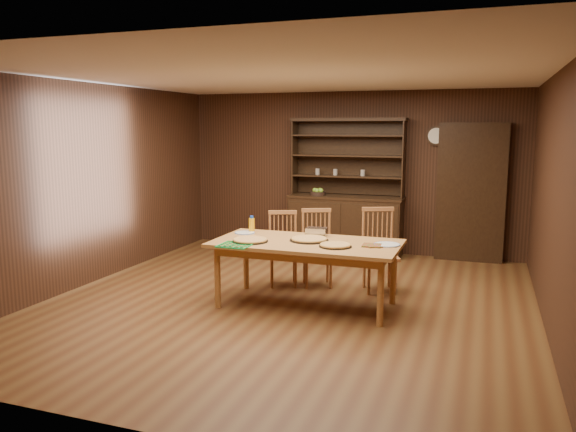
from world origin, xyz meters
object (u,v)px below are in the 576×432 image
at_px(chair_right, 379,247).
at_px(juice_bottle, 252,225).
at_px(chair_left, 283,246).
at_px(chair_center, 317,245).
at_px(china_hutch, 346,217).
at_px(dining_table, 306,248).

relative_size(chair_right, juice_bottle, 5.07).
relative_size(chair_left, chair_center, 0.97).
xyz_separation_m(china_hutch, dining_table, (0.23, -2.80, 0.08)).
height_order(chair_right, juice_bottle, chair_right).
bearing_deg(chair_center, china_hutch, 68.93).
relative_size(china_hutch, chair_right, 2.09).
bearing_deg(chair_right, china_hutch, 92.39).
xyz_separation_m(china_hutch, chair_left, (-0.34, -2.03, -0.09)).
bearing_deg(china_hutch, chair_center, -87.50).
bearing_deg(chair_right, dining_table, -148.14).
xyz_separation_m(dining_table, juice_bottle, (-0.81, 0.33, 0.16)).
bearing_deg(dining_table, chair_center, 99.01).
bearing_deg(dining_table, china_hutch, 94.61).
relative_size(china_hutch, dining_table, 1.03).
xyz_separation_m(chair_left, chair_right, (1.22, 0.15, 0.04)).
xyz_separation_m(dining_table, chair_right, (0.66, 0.93, -0.13)).
bearing_deg(juice_bottle, chair_right, 22.30).
bearing_deg(juice_bottle, china_hutch, 76.71).
bearing_deg(chair_center, dining_table, -104.56).
relative_size(chair_left, chair_right, 0.92).
xyz_separation_m(china_hutch, chair_right, (0.88, -1.87, -0.04)).
bearing_deg(china_hutch, chair_right, -64.77).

